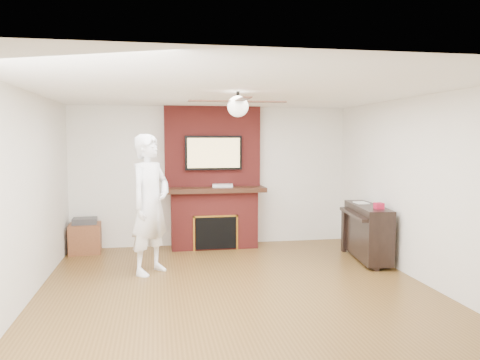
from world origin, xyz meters
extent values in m
cube|color=brown|center=(0.00, 0.00, -0.09)|extent=(5.36, 5.86, 0.18)
cube|color=white|center=(0.00, 0.00, 2.59)|extent=(5.36, 5.86, 0.18)
cube|color=silver|center=(0.00, 2.84, 1.25)|extent=(5.36, 0.18, 2.50)
cube|color=silver|center=(0.00, -2.84, 1.25)|extent=(5.36, 0.18, 2.50)
cube|color=silver|center=(-2.59, 0.00, 1.25)|extent=(0.18, 5.86, 2.50)
cube|color=silver|center=(2.59, 0.00, 1.25)|extent=(0.18, 5.86, 2.50)
cube|color=maroon|center=(0.00, 2.50, 0.50)|extent=(1.50, 0.50, 1.00)
cube|color=black|center=(0.00, 2.47, 1.04)|extent=(1.78, 0.64, 0.08)
cube|color=maroon|center=(0.00, 2.65, 1.79)|extent=(1.70, 0.20, 1.42)
cube|color=black|center=(0.00, 2.25, 0.31)|extent=(0.70, 0.06, 0.55)
cube|color=#BF8C2D|center=(0.00, 2.24, 0.60)|extent=(0.78, 0.02, 0.03)
cube|color=#BF8C2D|center=(-0.38, 2.24, 0.31)|extent=(0.03, 0.02, 0.61)
cube|color=#BF8C2D|center=(0.38, 2.24, 0.31)|extent=(0.03, 0.02, 0.61)
cube|color=black|center=(0.00, 2.50, 1.68)|extent=(1.00, 0.07, 0.60)
cube|color=tan|center=(0.00, 2.47, 1.68)|extent=(0.92, 0.01, 0.52)
cylinder|color=black|center=(0.00, 0.00, 2.43)|extent=(0.04, 0.04, 0.14)
sphere|color=white|center=(0.00, 0.00, 2.32)|extent=(0.26, 0.26, 0.26)
cube|color=black|center=(0.33, 0.00, 2.38)|extent=(0.55, 0.11, 0.01)
cube|color=black|center=(0.00, 0.33, 2.38)|extent=(0.11, 0.55, 0.01)
cube|color=black|center=(-0.33, 0.00, 2.38)|extent=(0.55, 0.11, 0.01)
cube|color=black|center=(0.00, -0.33, 2.38)|extent=(0.11, 0.55, 0.01)
imported|color=white|center=(-1.09, 1.05, 1.00)|extent=(0.84, 0.87, 1.99)
cube|color=brown|center=(-2.20, 2.48, 0.25)|extent=(0.54, 0.54, 0.49)
cube|color=#333336|center=(-2.20, 2.48, 0.54)|extent=(0.41, 0.34, 0.10)
cube|color=black|center=(2.29, 1.17, 0.46)|extent=(0.56, 1.38, 0.83)
cube|color=black|center=(2.15, 0.58, 0.36)|extent=(0.06, 0.10, 0.72)
cube|color=black|center=(2.15, 1.77, 0.36)|extent=(0.06, 0.10, 0.72)
cube|color=black|center=(2.07, 1.17, 0.74)|extent=(0.30, 1.25, 0.05)
cube|color=silver|center=(2.29, 1.43, 0.88)|extent=(0.19, 0.26, 0.01)
cube|color=#AD1533|center=(2.29, 0.81, 0.92)|extent=(0.12, 0.12, 0.09)
cube|color=silver|center=(0.15, 2.45, 1.11)|extent=(0.38, 0.24, 0.05)
cylinder|color=gold|center=(-0.18, 2.37, 0.06)|extent=(0.07, 0.07, 0.12)
cylinder|color=#3F7C31|center=(0.04, 2.36, 0.04)|extent=(0.06, 0.06, 0.09)
cylinder|color=#F3EEC1|center=(0.12, 2.38, 0.06)|extent=(0.08, 0.08, 0.11)
cylinder|color=navy|center=(0.30, 2.30, 0.04)|extent=(0.06, 0.06, 0.08)
camera|label=1|loc=(-0.99, -5.67, 1.92)|focal=35.00mm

